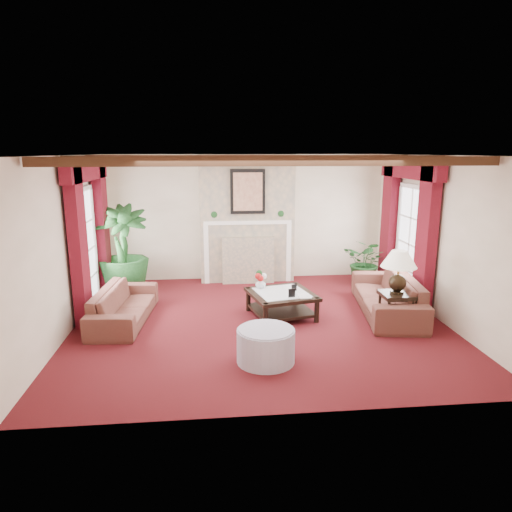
{
  "coord_description": "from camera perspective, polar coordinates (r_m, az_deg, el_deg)",
  "views": [
    {
      "loc": [
        -0.78,
        -7.09,
        2.76
      ],
      "look_at": [
        -0.02,
        0.4,
        1.03
      ],
      "focal_mm": 32.0,
      "sensor_mm": 36.0,
      "label": 1
    }
  ],
  "objects": [
    {
      "name": "curtains_right",
      "position": [
        8.88,
        18.8,
        10.92
      ],
      "size": [
        0.2,
        2.4,
        2.55
      ],
      "primitive_type": null,
      "color": "#4E0A13",
      "rests_on": "ground"
    },
    {
      "name": "table_lamp",
      "position": [
        7.49,
        17.36,
        -1.87
      ],
      "size": [
        0.56,
        0.56,
        0.71
      ],
      "primitive_type": null,
      "color": "black",
      "rests_on": "side_table"
    },
    {
      "name": "french_door_left",
      "position": [
        8.41,
        -21.04,
        7.8
      ],
      "size": [
        0.1,
        1.1,
        2.16
      ],
      "primitive_type": null,
      "color": "white",
      "rests_on": "ground"
    },
    {
      "name": "floor",
      "position": [
        7.65,
        0.48,
        -8.19
      ],
      "size": [
        6.0,
        6.0,
        0.0
      ],
      "primitive_type": "plane",
      "color": "#410B11",
      "rests_on": "ground"
    },
    {
      "name": "potted_palm",
      "position": [
        9.32,
        -16.21,
        -1.65
      ],
      "size": [
        1.68,
        2.15,
        0.99
      ],
      "primitive_type": "imported",
      "rotation": [
        0.0,
        0.0,
        0.2
      ],
      "color": "black",
      "rests_on": "ground"
    },
    {
      "name": "back_wall",
      "position": [
        9.98,
        -1.23,
        4.82
      ],
      "size": [
        6.0,
        0.02,
        2.7
      ],
      "primitive_type": "cube",
      "color": "beige",
      "rests_on": "ground"
    },
    {
      "name": "ceiling",
      "position": [
        7.14,
        0.53,
        12.47
      ],
      "size": [
        6.0,
        6.0,
        0.0
      ],
      "primitive_type": "plane",
      "rotation": [
        3.14,
        0.0,
        0.0
      ],
      "color": "white",
      "rests_on": "floor"
    },
    {
      "name": "curtains_left",
      "position": [
        8.36,
        -20.54,
        10.71
      ],
      "size": [
        0.2,
        2.4,
        2.55
      ],
      "primitive_type": null,
      "color": "#4E0A13",
      "rests_on": "ground"
    },
    {
      "name": "coffee_table",
      "position": [
        7.83,
        3.19,
        -6.07
      ],
      "size": [
        1.23,
        1.23,
        0.42
      ],
      "primitive_type": null,
      "rotation": [
        0.0,
        0.0,
        0.23
      ],
      "color": "black",
      "rests_on": "ground"
    },
    {
      "name": "photo_frame_a",
      "position": [
        7.5,
        4.48,
        -4.66
      ],
      "size": [
        0.11,
        0.03,
        0.15
      ],
      "primitive_type": null,
      "rotation": [
        0.0,
        0.0,
        0.13
      ],
      "color": "black",
      "rests_on": "coffee_table"
    },
    {
      "name": "left_wall",
      "position": [
        7.57,
        -22.71,
        1.19
      ],
      "size": [
        0.02,
        5.5,
        2.7
      ],
      "primitive_type": "cube",
      "color": "beige",
      "rests_on": "ground"
    },
    {
      "name": "fireplace",
      "position": [
        9.68,
        -1.17,
        12.59
      ],
      "size": [
        2.0,
        0.52,
        2.7
      ],
      "primitive_type": null,
      "color": "tan",
      "rests_on": "ground"
    },
    {
      "name": "french_door_right",
      "position": [
        8.94,
        19.25,
        8.2
      ],
      "size": [
        0.1,
        1.1,
        2.16
      ],
      "primitive_type": null,
      "color": "white",
      "rests_on": "ground"
    },
    {
      "name": "flower_vase",
      "position": [
        7.97,
        0.57,
        -3.45
      ],
      "size": [
        0.29,
        0.3,
        0.18
      ],
      "primitive_type": "imported",
      "rotation": [
        0.0,
        0.0,
        0.32
      ],
      "color": "silver",
      "rests_on": "coffee_table"
    },
    {
      "name": "ceiling_beams",
      "position": [
        7.14,
        0.52,
        11.98
      ],
      "size": [
        6.0,
        3.0,
        0.12
      ],
      "primitive_type": null,
      "color": "#371F11",
      "rests_on": "ceiling"
    },
    {
      "name": "right_wall",
      "position": [
        8.16,
        21.95,
        2.05
      ],
      "size": [
        0.02,
        5.5,
        2.7
      ],
      "primitive_type": "cube",
      "color": "beige",
      "rests_on": "ground"
    },
    {
      "name": "book",
      "position": [
        7.51,
        5.34,
        -4.17
      ],
      "size": [
        0.2,
        0.03,
        0.27
      ],
      "primitive_type": "imported",
      "rotation": [
        0.0,
        0.0,
        0.01
      ],
      "color": "black",
      "rests_on": "coffee_table"
    },
    {
      "name": "small_plant",
      "position": [
        9.87,
        13.58,
        -1.36
      ],
      "size": [
        1.87,
        1.87,
        0.77
      ],
      "primitive_type": "imported",
      "rotation": [
        0.0,
        0.0,
        -0.76
      ],
      "color": "black",
      "rests_on": "ground"
    },
    {
      "name": "ottoman",
      "position": [
        6.2,
        1.23,
        -11.16
      ],
      "size": [
        0.78,
        0.78,
        0.45
      ],
      "primitive_type": "cylinder",
      "color": "#9A97AB",
      "rests_on": "ground"
    },
    {
      "name": "side_table",
      "position": [
        7.67,
        17.04,
        -6.48
      ],
      "size": [
        0.6,
        0.6,
        0.57
      ],
      "primitive_type": null,
      "rotation": [
        0.0,
        0.0,
        0.3
      ],
      "color": "black",
      "rests_on": "ground"
    },
    {
      "name": "sofa_left",
      "position": [
        7.86,
        -16.23,
        -5.21
      ],
      "size": [
        2.03,
        0.88,
        0.76
      ],
      "primitive_type": "imported",
      "rotation": [
        0.0,
        0.0,
        1.49
      ],
      "color": "#3C1017",
      "rests_on": "ground"
    },
    {
      "name": "sofa_right",
      "position": [
        8.25,
        16.13,
        -3.91
      ],
      "size": [
        2.44,
        1.32,
        0.88
      ],
      "primitive_type": "imported",
      "rotation": [
        0.0,
        0.0,
        -1.72
      ],
      "color": "#3C1017",
      "rests_on": "ground"
    },
    {
      "name": "photo_frame_b",
      "position": [
        7.84,
        4.78,
        -3.98
      ],
      "size": [
        0.1,
        0.05,
        0.13
      ],
      "primitive_type": null,
      "rotation": [
        0.0,
        0.0,
        0.35
      ],
      "color": "black",
      "rests_on": "coffee_table"
    }
  ]
}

